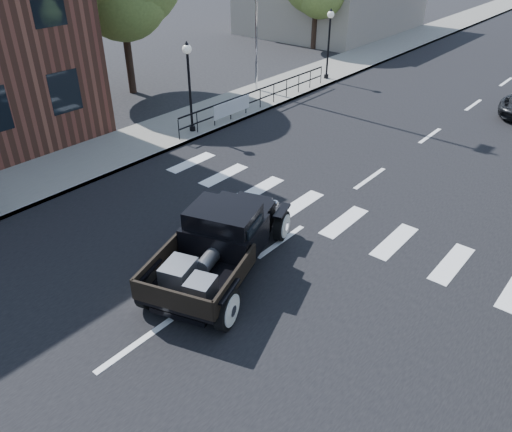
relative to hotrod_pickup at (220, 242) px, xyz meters
The scene contains 9 objects.
ground 0.95m from the hotrod_pickup, ahead, with size 120.00×120.00×0.00m, color black.
road 15.02m from the hotrod_pickup, 88.58° to the left, with size 14.00×80.00×0.02m, color black.
road_markings 10.03m from the hotrod_pickup, 87.86° to the left, with size 12.00×60.00×0.06m, color silver, non-canonical shape.
sidewalk_left 17.07m from the hotrod_pickup, 118.47° to the left, with size 3.00×80.00×0.15m, color gray.
railing 12.16m from the hotrod_pickup, 124.74° to the left, with size 0.08×10.00×1.00m, color black, non-canonical shape.
banner 10.53m from the hotrod_pickup, 130.60° to the left, with size 0.04×2.20×0.60m, color silver, non-canonical shape.
lamp_post_b 9.44m from the hotrod_pickup, 140.35° to the left, with size 0.36×0.36×3.54m, color black, non-canonical shape.
lamp_post_c 17.58m from the hotrod_pickup, 114.32° to the left, with size 0.36×0.36×3.54m, color black, non-canonical shape.
hotrod_pickup is the anchor object (origin of this frame).
Camera 1 is at (6.74, -7.16, 7.69)m, focal length 35.00 mm.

